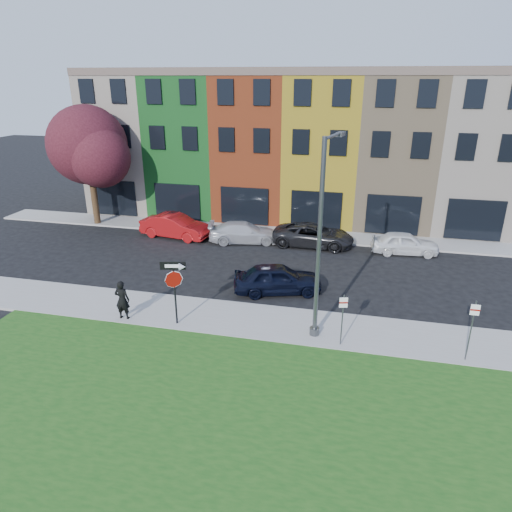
% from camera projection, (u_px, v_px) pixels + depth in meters
% --- Properties ---
extents(ground, '(120.00, 120.00, 0.00)m').
position_uv_depth(ground, '(268.00, 366.00, 16.76)').
color(ground, black).
rests_on(ground, ground).
extents(sidewalk_near, '(40.00, 3.00, 0.12)m').
position_uv_depth(sidewalk_near, '(329.00, 330.00, 19.04)').
color(sidewalk_near, gray).
rests_on(sidewalk_near, ground).
extents(sidewalk_far, '(40.00, 2.40, 0.12)m').
position_uv_depth(sidewalk_far, '(269.00, 232.00, 30.97)').
color(sidewalk_far, gray).
rests_on(sidewalk_far, ground).
extents(rowhouse_block, '(30.00, 10.12, 10.00)m').
position_uv_depth(rowhouse_block, '(292.00, 146.00, 34.67)').
color(rowhouse_block, beige).
rests_on(rowhouse_block, ground).
extents(stop_sign, '(1.03, 0.28, 2.83)m').
position_uv_depth(stop_sign, '(174.00, 280.00, 18.70)').
color(stop_sign, black).
rests_on(stop_sign, sidewalk_near).
extents(man, '(0.70, 0.50, 1.77)m').
position_uv_depth(man, '(122.00, 300.00, 19.53)').
color(man, black).
rests_on(man, sidewalk_near).
extents(sedan_near, '(4.07, 5.23, 1.46)m').
position_uv_depth(sedan_near, '(278.00, 279.00, 22.26)').
color(sedan_near, black).
rests_on(sedan_near, ground).
extents(parked_car_red, '(3.07, 5.15, 1.53)m').
position_uv_depth(parked_car_red, '(175.00, 226.00, 29.97)').
color(parked_car_red, maroon).
rests_on(parked_car_red, ground).
extents(parked_car_silver, '(3.86, 5.32, 1.30)m').
position_uv_depth(parked_car_silver, '(244.00, 232.00, 29.13)').
color(parked_car_silver, '#B2B2B7').
rests_on(parked_car_silver, ground).
extents(parked_car_dark, '(2.55, 5.11, 1.39)m').
position_uv_depth(parked_car_dark, '(313.00, 235.00, 28.49)').
color(parked_car_dark, black).
rests_on(parked_car_dark, ground).
extents(parked_car_white, '(2.26, 4.18, 1.33)m').
position_uv_depth(parked_car_white, '(405.00, 243.00, 27.20)').
color(parked_car_white, white).
rests_on(parked_car_white, ground).
extents(street_lamp, '(0.81, 2.55, 7.88)m').
position_uv_depth(street_lamp, '(321.00, 241.00, 17.33)').
color(street_lamp, '#4B4E50').
rests_on(street_lamp, sidewalk_near).
extents(parking_sign_a, '(0.31, 0.12, 2.14)m').
position_uv_depth(parking_sign_a, '(343.00, 314.00, 17.41)').
color(parking_sign_a, '#4B4E50').
rests_on(parking_sign_a, sidewalk_near).
extents(parking_sign_b, '(0.32, 0.08, 2.43)m').
position_uv_depth(parking_sign_b, '(472.00, 324.00, 16.40)').
color(parking_sign_b, '#4B4E50').
rests_on(parking_sign_b, sidewalk_near).
extents(tree_purple, '(6.36, 5.56, 8.15)m').
position_uv_depth(tree_purple, '(89.00, 147.00, 30.88)').
color(tree_purple, '#321E10').
rests_on(tree_purple, sidewalk_far).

